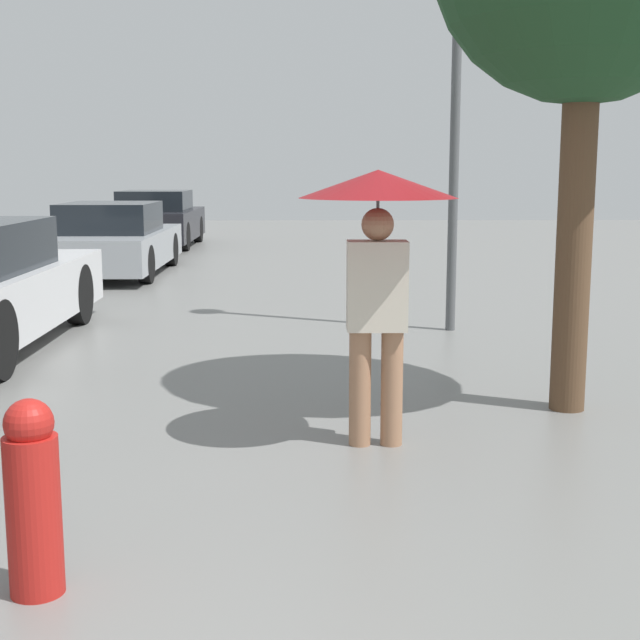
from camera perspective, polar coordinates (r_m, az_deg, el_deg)
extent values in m
cylinder|color=#9E7051|center=(5.65, 2.58, -4.36)|extent=(0.14, 0.14, 0.74)
cylinder|color=#9E7051|center=(5.67, 4.62, -4.34)|extent=(0.14, 0.14, 0.74)
cube|color=beige|center=(5.54, 3.67, 2.20)|extent=(0.37, 0.22, 0.56)
sphere|color=#9E7051|center=(5.50, 3.71, 6.12)|extent=(0.20, 0.20, 0.20)
cylinder|color=#515456|center=(5.51, 3.70, 4.70)|extent=(0.02, 0.02, 0.60)
cone|color=maroon|center=(5.49, 3.74, 8.69)|extent=(0.98, 0.98, 0.17)
cylinder|color=black|center=(10.44, -15.20, 1.61)|extent=(0.18, 0.68, 0.68)
cube|color=#9EA3A8|center=(15.31, -13.04, 4.53)|extent=(1.68, 4.15, 0.55)
cube|color=black|center=(15.08, -13.28, 6.41)|extent=(1.43, 1.87, 0.48)
cylinder|color=black|center=(16.74, -14.65, 4.39)|extent=(0.18, 0.59, 0.59)
cylinder|color=black|center=(16.45, -9.51, 4.48)|extent=(0.18, 0.59, 0.59)
cylinder|color=black|center=(14.27, -17.07, 3.42)|extent=(0.18, 0.59, 0.59)
cylinder|color=black|center=(13.92, -11.07, 3.52)|extent=(0.18, 0.59, 0.59)
cube|color=black|center=(20.64, -10.38, 6.04)|extent=(1.72, 3.88, 0.65)
cube|color=black|center=(20.43, -10.51, 7.53)|extent=(1.46, 1.75, 0.44)
cylinder|color=black|center=(21.97, -11.85, 5.72)|extent=(0.18, 0.62, 0.62)
cylinder|color=black|center=(21.73, -7.82, 5.79)|extent=(0.18, 0.62, 0.62)
cylinder|color=black|center=(19.62, -13.18, 5.22)|extent=(0.18, 0.62, 0.62)
cylinder|color=black|center=(19.35, -8.67, 5.31)|extent=(0.18, 0.62, 0.62)
cylinder|color=brown|center=(6.60, 16.00, 5.70)|extent=(0.25, 0.25, 2.65)
cylinder|color=#515456|center=(9.71, 8.66, 13.14)|extent=(0.10, 0.10, 4.70)
cylinder|color=#B21E19|center=(3.91, -17.84, -11.84)|extent=(0.22, 0.22, 0.67)
sphere|color=#B21E19|center=(3.79, -18.14, -6.30)|extent=(0.20, 0.20, 0.20)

